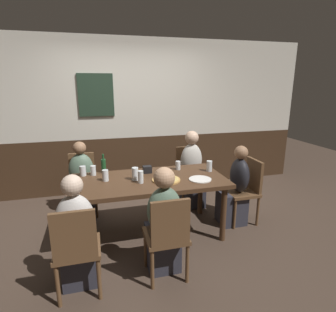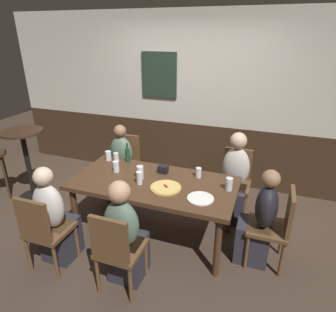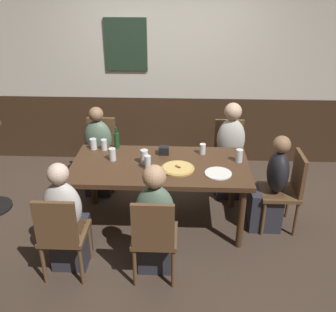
% 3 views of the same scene
% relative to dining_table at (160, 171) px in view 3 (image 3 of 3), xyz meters
% --- Properties ---
extents(ground_plane, '(12.00, 12.00, 0.00)m').
position_rel_dining_table_xyz_m(ground_plane, '(0.00, 0.00, -0.66)').
color(ground_plane, '#423328').
extents(wall_back, '(6.40, 0.13, 2.60)m').
position_rel_dining_table_xyz_m(wall_back, '(-0.00, 1.65, 0.64)').
color(wall_back, '#3D2819').
rests_on(wall_back, ground_plane).
extents(dining_table, '(1.86, 0.91, 0.74)m').
position_rel_dining_table_xyz_m(dining_table, '(0.00, 0.00, 0.00)').
color(dining_table, '#472D1C').
rests_on(dining_table, ground_plane).
extents(chair_mid_near, '(0.40, 0.40, 0.88)m').
position_rel_dining_table_xyz_m(chair_mid_near, '(0.00, -0.87, -0.17)').
color(chair_mid_near, brown).
rests_on(chair_mid_near, ground_plane).
extents(chair_left_near, '(0.40, 0.40, 0.88)m').
position_rel_dining_table_xyz_m(chair_left_near, '(-0.82, -0.87, -0.17)').
color(chair_left_near, brown).
rests_on(chair_left_near, ground_plane).
extents(chair_right_far, '(0.40, 0.40, 0.88)m').
position_rel_dining_table_xyz_m(chair_right_far, '(0.82, 0.87, -0.17)').
color(chair_right_far, brown).
rests_on(chair_right_far, ground_plane).
extents(chair_left_far, '(0.40, 0.40, 0.88)m').
position_rel_dining_table_xyz_m(chair_left_far, '(-0.82, 0.87, -0.17)').
color(chair_left_far, brown).
rests_on(chair_left_far, ground_plane).
extents(chair_head_east, '(0.40, 0.40, 0.88)m').
position_rel_dining_table_xyz_m(chair_head_east, '(1.34, 0.00, -0.17)').
color(chair_head_east, brown).
rests_on(chair_head_east, ground_plane).
extents(person_mid_near, '(0.34, 0.37, 1.12)m').
position_rel_dining_table_xyz_m(person_mid_near, '(0.00, -0.71, -0.19)').
color(person_mid_near, '#2D2D38').
rests_on(person_mid_near, ground_plane).
extents(person_left_near, '(0.34, 0.37, 1.12)m').
position_rel_dining_table_xyz_m(person_left_near, '(-0.82, -0.71, -0.20)').
color(person_left_near, '#2D2D38').
rests_on(person_left_near, ground_plane).
extents(person_right_far, '(0.34, 0.37, 1.17)m').
position_rel_dining_table_xyz_m(person_right_far, '(0.82, 0.71, -0.16)').
color(person_right_far, '#2D2D38').
rests_on(person_right_far, ground_plane).
extents(person_left_far, '(0.34, 0.37, 1.10)m').
position_rel_dining_table_xyz_m(person_left_far, '(-0.82, 0.70, -0.21)').
color(person_left_far, '#2D2D38').
rests_on(person_left_far, ground_plane).
extents(person_head_east, '(0.37, 0.34, 1.08)m').
position_rel_dining_table_xyz_m(person_head_east, '(1.18, 0.00, -0.21)').
color(person_head_east, '#2D2D38').
rests_on(person_head_east, ground_plane).
extents(pizza, '(0.34, 0.34, 0.03)m').
position_rel_dining_table_xyz_m(pizza, '(0.19, -0.11, 0.09)').
color(pizza, tan).
rests_on(pizza, dining_table).
extents(beer_glass_tall, '(0.06, 0.06, 0.15)m').
position_rel_dining_table_xyz_m(beer_glass_tall, '(-0.12, -0.11, 0.14)').
color(beer_glass_tall, silver).
rests_on(beer_glass_tall, dining_table).
extents(beer_glass_half, '(0.08, 0.08, 0.15)m').
position_rel_dining_table_xyz_m(beer_glass_half, '(-0.17, 0.01, 0.14)').
color(beer_glass_half, silver).
rests_on(beer_glass_half, dining_table).
extents(highball_clear, '(0.07, 0.07, 0.14)m').
position_rel_dining_table_xyz_m(highball_clear, '(0.83, 0.10, 0.14)').
color(highball_clear, silver).
rests_on(highball_clear, dining_table).
extents(pint_glass_amber, '(0.08, 0.08, 0.12)m').
position_rel_dining_table_xyz_m(pint_glass_amber, '(-0.78, 0.34, 0.13)').
color(pint_glass_amber, silver).
rests_on(pint_glass_amber, dining_table).
extents(pint_glass_stout, '(0.07, 0.07, 0.12)m').
position_rel_dining_table_xyz_m(pint_glass_stout, '(-0.65, 0.33, 0.13)').
color(pint_glass_stout, silver).
rests_on(pint_glass_stout, dining_table).
extents(tumbler_short, '(0.07, 0.07, 0.14)m').
position_rel_dining_table_xyz_m(tumbler_short, '(-0.51, 0.07, 0.13)').
color(tumbler_short, silver).
rests_on(tumbler_short, dining_table).
extents(pint_glass_pale, '(0.07, 0.07, 0.12)m').
position_rel_dining_table_xyz_m(pint_glass_pale, '(0.45, 0.27, 0.13)').
color(pint_glass_pale, silver).
rests_on(pint_glass_pale, dining_table).
extents(beer_bottle_green, '(0.06, 0.06, 0.25)m').
position_rel_dining_table_xyz_m(beer_bottle_green, '(-0.52, 0.39, 0.17)').
color(beer_bottle_green, '#194723').
rests_on(beer_bottle_green, dining_table).
extents(plate_white_large, '(0.27, 0.27, 0.01)m').
position_rel_dining_table_xyz_m(plate_white_large, '(0.59, -0.18, 0.08)').
color(plate_white_large, white).
rests_on(plate_white_large, dining_table).
extents(condiment_caddy, '(0.11, 0.09, 0.09)m').
position_rel_dining_table_xyz_m(condiment_caddy, '(0.03, 0.25, 0.12)').
color(condiment_caddy, black).
rests_on(condiment_caddy, dining_table).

